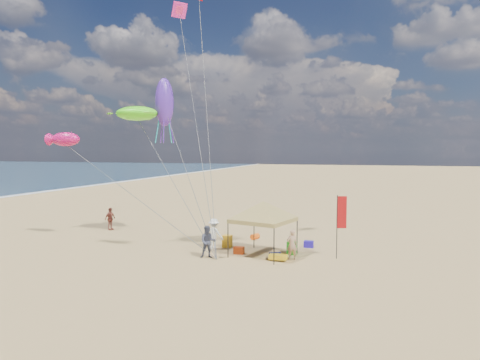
% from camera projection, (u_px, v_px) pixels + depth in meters
% --- Properties ---
extents(ground, '(280.00, 280.00, 0.00)m').
position_uv_depth(ground, '(222.00, 263.00, 22.07)').
color(ground, tan).
rests_on(ground, ground).
extents(canopy_tent, '(5.35, 5.35, 3.41)m').
position_uv_depth(canopy_tent, '(263.00, 203.00, 23.45)').
color(canopy_tent, black).
rests_on(canopy_tent, ground).
extents(feather_flag, '(0.50, 0.17, 3.36)m').
position_uv_depth(feather_flag, '(340.00, 216.00, 22.82)').
color(feather_flag, black).
rests_on(feather_flag, ground).
extents(cooler_red, '(0.54, 0.38, 0.38)m').
position_uv_depth(cooler_red, '(239.00, 250.00, 24.01)').
color(cooler_red, '#B4380E').
rests_on(cooler_red, ground).
extents(cooler_blue, '(0.54, 0.38, 0.38)m').
position_uv_depth(cooler_blue, '(309.00, 244.00, 25.56)').
color(cooler_blue, '#2213A0').
rests_on(cooler_blue, ground).
extents(bag_navy, '(0.69, 0.54, 0.36)m').
position_uv_depth(bag_navy, '(275.00, 256.00, 22.89)').
color(bag_navy, '#0C1038').
rests_on(bag_navy, ground).
extents(bag_orange, '(0.54, 0.69, 0.36)m').
position_uv_depth(bag_orange, '(255.00, 236.00, 27.86)').
color(bag_orange, '#FF5F0E').
rests_on(bag_orange, ground).
extents(chair_green, '(0.50, 0.50, 0.70)m').
position_uv_depth(chair_green, '(292.00, 248.00, 23.91)').
color(chair_green, '#228D19').
rests_on(chair_green, ground).
extents(chair_yellow, '(0.50, 0.50, 0.70)m').
position_uv_depth(chair_yellow, '(227.00, 241.00, 25.64)').
color(chair_yellow, gold).
rests_on(chair_yellow, ground).
extents(crate_grey, '(0.34, 0.30, 0.28)m').
position_uv_depth(crate_grey, '(278.00, 257.00, 22.81)').
color(crate_grey, gray).
rests_on(crate_grey, ground).
extents(beach_cart, '(0.90, 0.50, 0.24)m').
position_uv_depth(beach_cart, '(278.00, 257.00, 22.52)').
color(beach_cart, yellow).
rests_on(beach_cart, ground).
extents(person_near_a, '(0.68, 0.60, 1.57)m').
position_uv_depth(person_near_a, '(292.00, 245.00, 22.73)').
color(person_near_a, tan).
rests_on(person_near_a, ground).
extents(person_near_b, '(1.01, 0.91, 1.72)m').
position_uv_depth(person_near_b, '(208.00, 242.00, 23.07)').
color(person_near_b, '#3C3F51').
rests_on(person_near_b, ground).
extents(person_near_c, '(1.21, 0.80, 1.76)m').
position_uv_depth(person_near_c, '(214.00, 234.00, 25.10)').
color(person_near_c, white).
rests_on(person_near_c, ground).
extents(person_far_a, '(0.57, 0.99, 1.59)m').
position_uv_depth(person_far_a, '(110.00, 219.00, 31.06)').
color(person_far_a, '#97493A').
rests_on(person_far_a, ground).
extents(turtle_kite, '(2.96, 2.54, 0.87)m').
position_uv_depth(turtle_kite, '(137.00, 113.00, 26.74)').
color(turtle_kite, '#52FF17').
rests_on(turtle_kite, ground).
extents(fish_kite, '(1.94, 1.04, 0.84)m').
position_uv_depth(fish_kite, '(66.00, 139.00, 26.17)').
color(fish_kite, '#D01060').
rests_on(fish_kite, ground).
extents(squid_kite, '(1.44, 1.44, 2.96)m').
position_uv_depth(squid_kite, '(164.00, 102.00, 26.91)').
color(squid_kite, '#5629AF').
rests_on(squid_kite, ground).
extents(stunt_kite_pink, '(1.20, 1.28, 1.12)m').
position_uv_depth(stunt_kite_pink, '(179.00, 10.00, 35.34)').
color(stunt_kite_pink, '#FF28A5').
rests_on(stunt_kite_pink, ground).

